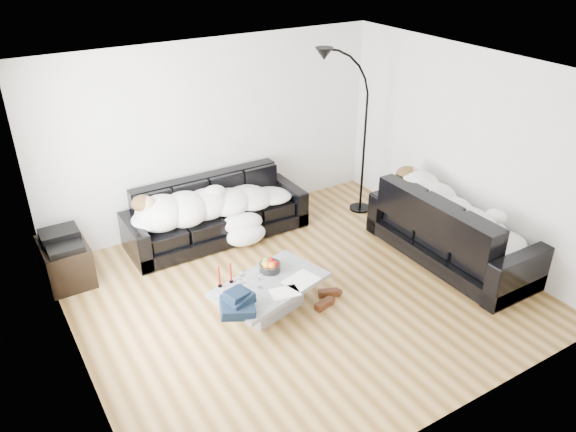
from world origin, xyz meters
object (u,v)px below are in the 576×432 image
sleeper_back (217,197)px  sofa_back (217,211)px  wine_glass_b (239,286)px  stereo (61,239)px  sofa_right (454,227)px  wine_glass_a (242,277)px  candle_right (231,273)px  av_cabinet (66,262)px  shoes (326,298)px  floor_lamp (364,141)px  wine_glass_c (261,281)px  sleeper_right (456,213)px  candle_left (219,277)px  fruit_bowl (270,265)px  coffee_table (270,296)px

sleeper_back → sofa_back: bearing=90.0°
wine_glass_b → stereo: 2.31m
sofa_right → wine_glass_a: sofa_right is taller
candle_right → av_cabinet: 2.16m
sofa_right → wine_glass_a: 2.85m
shoes → floor_lamp: bearing=42.2°
sofa_back → wine_glass_c: size_ratio=14.24×
sleeper_right → wine_glass_c: (-2.68, 0.25, -0.20)m
wine_glass_c → stereo: 2.50m
candle_left → av_cabinet: (-1.31, 1.59, -0.24)m
sleeper_back → candle_right: 1.65m
candle_right → stereo: bearing=132.5°
sofa_back → fruit_bowl: bearing=-92.8°
fruit_bowl → wine_glass_c: wine_glass_c is taller
wine_glass_a → wine_glass_b: size_ratio=1.00×
stereo → wine_glass_c: bearing=-47.3°
fruit_bowl → wine_glass_c: 0.35m
sleeper_right → fruit_bowl: size_ratio=7.88×
sleeper_back → shoes: size_ratio=5.16×
sleeper_back → sleeper_right: size_ratio=1.08×
wine_glass_c → av_cabinet: size_ratio=0.23×
wine_glass_c → candle_right: 0.35m
sleeper_back → shoes: bearing=-78.0°
fruit_bowl → wine_glass_c: size_ratio=1.42×
wine_glass_b → floor_lamp: size_ratio=0.08×
sleeper_right → sofa_back: bearing=48.3°
coffee_table → sleeper_back: bearing=83.5°
candle_right → sleeper_right: bearing=-9.8°
candle_right → av_cabinet: bearing=132.5°
sofa_back → wine_glass_a: (-0.47, -1.68, 0.05)m
sleeper_back → wine_glass_a: 1.71m
coffee_table → candle_left: bearing=155.7°
coffee_table → candle_right: candle_right is taller
sofa_right → sleeper_back: sofa_right is taller
wine_glass_b → sleeper_back: bearing=72.0°
wine_glass_c → stereo: size_ratio=0.40×
candle_left → shoes: bearing=-21.3°
wine_glass_a → floor_lamp: 3.06m
shoes → sleeper_right: bearing=-2.3°
sleeper_back → wine_glass_c: 1.84m
sofa_right → sleeper_back: bearing=48.9°
sofa_back → shoes: (0.42, -2.04, -0.36)m
sofa_right → wine_glass_a: size_ratio=13.24×
av_cabinet → wine_glass_c: bearing=-48.0°
sofa_back → sleeper_back: size_ratio=1.18×
wine_glass_c → candle_left: (-0.37, 0.25, 0.04)m
wine_glass_c → candle_left: 0.45m
sofa_back → stereo: bearing=-179.8°
wine_glass_c → sleeper_right: bearing=-5.3°
wine_glass_c → candle_right: candle_right is taller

